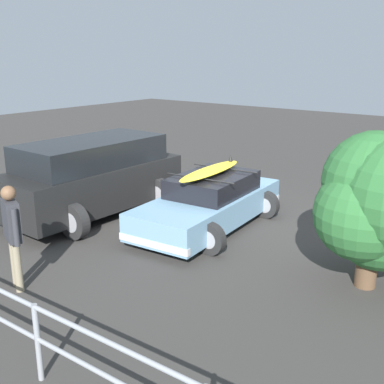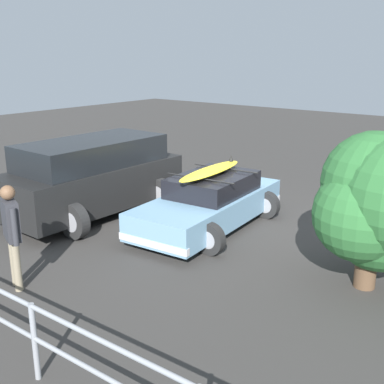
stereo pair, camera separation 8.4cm
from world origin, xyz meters
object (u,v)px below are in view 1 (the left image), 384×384
at_px(sedan_car, 210,202).
at_px(suv_car, 93,176).
at_px(person_bystander, 12,228).
at_px(bush_near_left, 380,202).

distance_m(sedan_car, suv_car, 2.88).
distance_m(suv_car, person_bystander, 3.84).
bearing_deg(sedan_car, person_bystander, 79.67).
bearing_deg(person_bystander, suv_car, -60.31).
bearing_deg(suv_car, bush_near_left, -177.14).
xyz_separation_m(suv_car, bush_near_left, (-6.47, -0.32, 0.53)).
xyz_separation_m(suv_car, person_bystander, (-1.90, 3.33, 0.12)).
relative_size(person_bystander, bush_near_left, 0.68).
height_order(suv_car, bush_near_left, bush_near_left).
bearing_deg(bush_near_left, sedan_car, -9.70).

